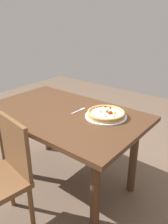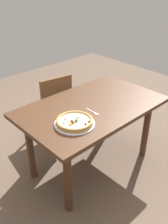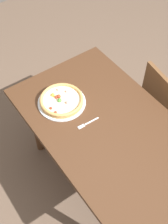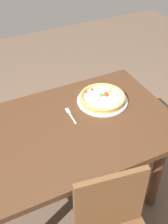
{
  "view_description": "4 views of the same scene",
  "coord_description": "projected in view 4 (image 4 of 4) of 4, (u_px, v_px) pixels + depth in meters",
  "views": [
    {
      "loc": [
        1.26,
        -1.28,
        1.51
      ],
      "look_at": [
        0.17,
        0.07,
        0.77
      ],
      "focal_mm": 35.95,
      "sensor_mm": 36.0,
      "label": 1
    },
    {
      "loc": [
        1.47,
        1.46,
        1.87
      ],
      "look_at": [
        0.17,
        0.07,
        0.77
      ],
      "focal_mm": 39.24,
      "sensor_mm": 36.0,
      "label": 2
    },
    {
      "loc": [
        -0.86,
        0.81,
        2.38
      ],
      "look_at": [
        0.17,
        0.07,
        0.77
      ],
      "focal_mm": 47.79,
      "sensor_mm": 36.0,
      "label": 3
    },
    {
      "loc": [
        -0.48,
        -1.26,
        1.98
      ],
      "look_at": [
        0.17,
        0.07,
        0.77
      ],
      "focal_mm": 47.97,
      "sensor_mm": 36.0,
      "label": 4
    }
  ],
  "objects": [
    {
      "name": "pizza",
      "position": [
        103.0,
        98.0,
        2.02
      ],
      "size": [
        0.31,
        0.31,
        0.05
      ],
      "color": "tan",
      "rests_on": "plate"
    },
    {
      "name": "ground_plane",
      "position": [
        68.0,
        201.0,
        2.29
      ],
      "size": [
        6.0,
        6.0,
        0.0
      ],
      "primitive_type": "plane",
      "color": "brown"
    },
    {
      "name": "dining_table",
      "position": [
        64.0,
        141.0,
        1.89
      ],
      "size": [
        1.41,
        0.86,
        0.75
      ],
      "color": "#472B19",
      "rests_on": "ground"
    },
    {
      "name": "fork",
      "position": [
        70.0,
        114.0,
        1.93
      ],
      "size": [
        0.02,
        0.17,
        0.0
      ],
      "rotation": [
        0.0,
        0.0,
        1.52
      ],
      "color": "silver",
      "rests_on": "dining_table"
    },
    {
      "name": "plate",
      "position": [
        102.0,
        101.0,
        2.04
      ],
      "size": [
        0.34,
        0.34,
        0.01
      ],
      "primitive_type": "cylinder",
      "color": "silver",
      "rests_on": "dining_table"
    }
  ]
}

